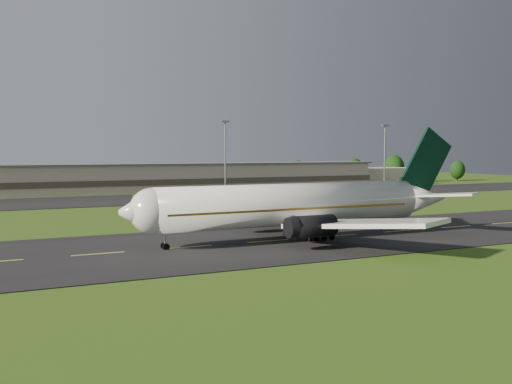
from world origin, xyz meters
name	(u,v)px	position (x,y,z in m)	size (l,w,h in m)	color
ground	(400,232)	(0.00, 0.00, 0.00)	(360.00, 360.00, 0.00)	#294812
taxiway	(400,231)	(0.00, 0.00, 0.05)	(220.00, 30.00, 0.10)	black
apron	(219,197)	(0.00, 72.00, 0.05)	(260.00, 30.00, 0.10)	black
airliner	(297,205)	(-17.70, 0.00, 4.66)	(51.23, 42.18, 15.57)	white
terminal	(209,177)	(6.40, 96.18, 3.99)	(145.00, 16.00, 8.40)	beige
light_mast_centre	(225,148)	(5.00, 80.00, 12.74)	(2.40, 1.20, 20.35)	gray
light_mast_east	(385,149)	(60.00, 80.00, 12.74)	(2.40, 1.20, 20.35)	gray
tree_line	(273,172)	(33.35, 106.06, 4.85)	(199.94, 8.80, 10.47)	black
service_vehicle_a	(137,197)	(-21.44, 73.13, 0.69)	(1.39, 3.46, 1.18)	#C0AE0B
service_vehicle_b	(154,196)	(-17.75, 71.34, 0.78)	(1.44, 4.12, 1.36)	maroon
service_vehicle_c	(281,193)	(16.16, 68.12, 0.72)	(2.07, 4.50, 1.25)	white
service_vehicle_d	(374,188)	(52.18, 74.83, 0.75)	(1.83, 4.50, 1.30)	#E7A20D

